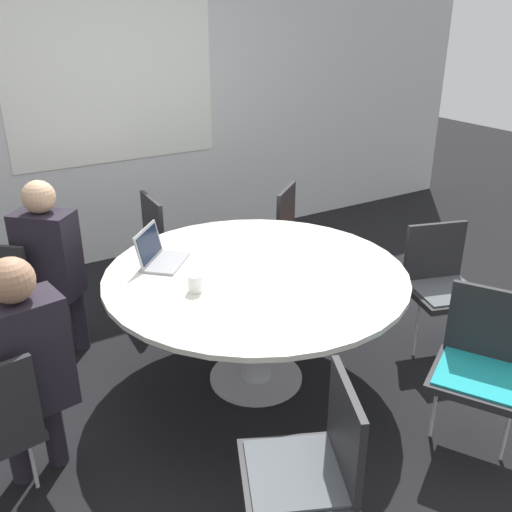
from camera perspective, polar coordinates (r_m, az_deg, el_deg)
ground_plane at (r=3.68m, az=0.00°, el=-12.09°), size 16.00×16.00×0.00m
wall_back at (r=5.15m, az=-13.97°, el=14.21°), size 8.00×0.07×2.70m
conference_table at (r=3.35m, az=0.00°, el=-3.54°), size 1.76×1.76×0.74m
chair_0 at (r=3.95m, az=-23.12°, el=-2.87°), size 0.61×0.61×0.86m
chair_2 at (r=2.40m, az=5.59°, el=-19.74°), size 0.56×0.57×0.86m
chair_3 at (r=3.14m, az=21.62°, el=-9.65°), size 0.58×0.59×0.86m
chair_4 at (r=3.92m, az=18.08°, el=-2.25°), size 0.55×0.53×0.86m
chair_5 at (r=4.52m, az=4.53°, el=2.42°), size 0.61×0.60×0.86m
chair_6 at (r=4.43m, az=-8.61°, el=1.76°), size 0.44×0.46×0.86m
person_0 at (r=3.80m, az=-19.92°, el=-0.11°), size 0.41×0.41×1.21m
person_1 at (r=2.78m, az=-22.06°, el=-9.59°), size 0.39×0.30×1.21m
laptop at (r=3.43m, az=-9.77°, el=0.15°), size 0.38×0.39×0.21m
coffee_cup at (r=3.07m, az=-6.09°, el=-2.71°), size 0.08×0.08×0.10m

